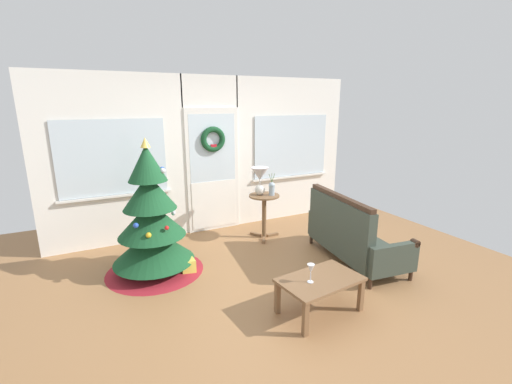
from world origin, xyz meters
TOP-DOWN VIEW (x-y plane):
  - ground_plane at (0.00, 0.00)m, footprint 6.76×6.76m
  - back_wall_with_door at (0.00, 2.08)m, footprint 5.20×0.19m
  - christmas_tree at (-1.23, 0.93)m, footprint 1.24×1.24m
  - settee_sofa at (1.22, 0.02)m, footprint 0.89×1.63m
  - side_table at (0.57, 1.30)m, footprint 0.50×0.48m
  - table_lamp at (0.51, 1.34)m, footprint 0.28×0.28m
  - flower_vase at (0.67, 1.24)m, footprint 0.11×0.10m
  - coffee_table at (0.12, -0.77)m, footprint 0.89×0.61m
  - wine_glass at (-0.01, -0.78)m, footprint 0.08×0.08m
  - gift_box at (-0.86, 0.69)m, footprint 0.18×0.16m

SIDE VIEW (x-z plane):
  - ground_plane at x=0.00m, z-range 0.00..0.00m
  - gift_box at x=-0.86m, z-range 0.00..0.18m
  - coffee_table at x=0.12m, z-range 0.14..0.52m
  - settee_sofa at x=1.22m, z-range -0.10..0.86m
  - side_table at x=0.57m, z-range 0.15..0.86m
  - wine_glass at x=-0.01m, z-range 0.43..0.62m
  - christmas_tree at x=-1.23m, z-range -0.25..1.48m
  - flower_vase at x=0.67m, z-range 0.66..1.01m
  - table_lamp at x=0.51m, z-range 0.78..1.22m
  - back_wall_with_door at x=0.00m, z-range 0.01..2.56m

